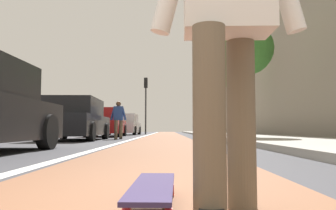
{
  "coord_description": "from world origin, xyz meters",
  "views": [
    {
      "loc": [
        -0.81,
        -0.15,
        0.38
      ],
      "look_at": [
        11.97,
        -0.15,
        1.3
      ],
      "focal_mm": 36.52,
      "sensor_mm": 36.0,
      "label": 1
    }
  ],
  "objects_px": {
    "skateboard": "(153,189)",
    "parked_car_far": "(107,123)",
    "parked_car_mid": "(76,120)",
    "street_tree_far": "(219,68)",
    "traffic_light": "(146,95)",
    "skater_person": "(227,9)",
    "pedestrian_distant": "(118,117)",
    "street_tree_mid": "(247,50)",
    "parked_car_end": "(125,125)"
  },
  "relations": [
    {
      "from": "skateboard",
      "to": "street_tree_far",
      "type": "relative_size",
      "value": 0.16
    },
    {
      "from": "skateboard",
      "to": "traffic_light",
      "type": "distance_m",
      "value": 25.24
    },
    {
      "from": "skater_person",
      "to": "parked_car_mid",
      "type": "relative_size",
      "value": 0.36
    },
    {
      "from": "skateboard",
      "to": "traffic_light",
      "type": "bearing_deg",
      "value": 3.86
    },
    {
      "from": "skater_person",
      "to": "pedestrian_distant",
      "type": "relative_size",
      "value": 1.1
    },
    {
      "from": "skater_person",
      "to": "parked_car_far",
      "type": "relative_size",
      "value": 0.36
    },
    {
      "from": "traffic_light",
      "to": "street_tree_far",
      "type": "xyz_separation_m",
      "value": [
        -6.84,
        -4.77,
        0.92
      ]
    },
    {
      "from": "skater_person",
      "to": "traffic_light",
      "type": "distance_m",
      "value": 25.33
    },
    {
      "from": "parked_car_far",
      "to": "street_tree_mid",
      "type": "height_order",
      "value": "street_tree_mid"
    },
    {
      "from": "street_tree_mid",
      "to": "skateboard",
      "type": "bearing_deg",
      "value": 164.61
    },
    {
      "from": "parked_car_mid",
      "to": "street_tree_far",
      "type": "relative_size",
      "value": 0.87
    },
    {
      "from": "skateboard",
      "to": "parked_car_far",
      "type": "xyz_separation_m",
      "value": [
        16.53,
        3.22,
        0.62
      ]
    },
    {
      "from": "skater_person",
      "to": "skateboard",
      "type": "bearing_deg",
      "value": 66.68
    },
    {
      "from": "parked_car_mid",
      "to": "pedestrian_distant",
      "type": "bearing_deg",
      "value": -47.08
    },
    {
      "from": "parked_car_far",
      "to": "traffic_light",
      "type": "bearing_deg",
      "value": -10.23
    },
    {
      "from": "skater_person",
      "to": "parked_car_end",
      "type": "xyz_separation_m",
      "value": [
        22.78,
        3.36,
        -0.24
      ]
    },
    {
      "from": "parked_car_mid",
      "to": "traffic_light",
      "type": "bearing_deg",
      "value": -6.07
    },
    {
      "from": "skater_person",
      "to": "street_tree_mid",
      "type": "relative_size",
      "value": 0.36
    },
    {
      "from": "parked_car_far",
      "to": "pedestrian_distant",
      "type": "bearing_deg",
      "value": -164.45
    },
    {
      "from": "skateboard",
      "to": "skater_person",
      "type": "height_order",
      "value": "skater_person"
    },
    {
      "from": "skateboard",
      "to": "pedestrian_distant",
      "type": "height_order",
      "value": "pedestrian_distant"
    },
    {
      "from": "skater_person",
      "to": "traffic_light",
      "type": "xyz_separation_m",
      "value": [
        25.16,
        2.03,
        2.12
      ]
    },
    {
      "from": "street_tree_far",
      "to": "pedestrian_distant",
      "type": "xyz_separation_m",
      "value": [
        -6.43,
        4.96,
        -3.13
      ]
    },
    {
      "from": "parked_car_mid",
      "to": "street_tree_far",
      "type": "height_order",
      "value": "street_tree_far"
    },
    {
      "from": "skateboard",
      "to": "traffic_light",
      "type": "relative_size",
      "value": 0.19
    },
    {
      "from": "skater_person",
      "to": "parked_car_far",
      "type": "bearing_deg",
      "value": 12.06
    },
    {
      "from": "traffic_light",
      "to": "skater_person",
      "type": "bearing_deg",
      "value": -175.38
    },
    {
      "from": "traffic_light",
      "to": "pedestrian_distant",
      "type": "bearing_deg",
      "value": 179.15
    },
    {
      "from": "skateboard",
      "to": "skater_person",
      "type": "distance_m",
      "value": 0.92
    },
    {
      "from": "parked_car_mid",
      "to": "parked_car_end",
      "type": "xyz_separation_m",
      "value": [
        12.15,
        -0.22,
        -0.01
      ]
    },
    {
      "from": "parked_car_far",
      "to": "parked_car_end",
      "type": "bearing_deg",
      "value": -1.91
    },
    {
      "from": "skateboard",
      "to": "street_tree_mid",
      "type": "height_order",
      "value": "street_tree_mid"
    },
    {
      "from": "parked_car_far",
      "to": "street_tree_far",
      "type": "distance_m",
      "value": 7.28
    },
    {
      "from": "skateboard",
      "to": "parked_car_end",
      "type": "xyz_separation_m",
      "value": [
        22.63,
        3.01,
        0.6
      ]
    },
    {
      "from": "parked_car_end",
      "to": "pedestrian_distant",
      "type": "relative_size",
      "value": 3.11
    },
    {
      "from": "pedestrian_distant",
      "to": "street_tree_mid",
      "type": "bearing_deg",
      "value": -96.29
    },
    {
      "from": "parked_car_far",
      "to": "pedestrian_distant",
      "type": "xyz_separation_m",
      "value": [
        -4.79,
        -1.33,
        0.13
      ]
    },
    {
      "from": "skater_person",
      "to": "traffic_light",
      "type": "relative_size",
      "value": 0.37
    },
    {
      "from": "street_tree_mid",
      "to": "pedestrian_distant",
      "type": "height_order",
      "value": "street_tree_mid"
    },
    {
      "from": "skater_person",
      "to": "parked_car_end",
      "type": "height_order",
      "value": "skater_person"
    },
    {
      "from": "traffic_light",
      "to": "street_tree_mid",
      "type": "distance_m",
      "value": 14.62
    },
    {
      "from": "street_tree_mid",
      "to": "street_tree_far",
      "type": "distance_m",
      "value": 7.0
    },
    {
      "from": "skater_person",
      "to": "traffic_light",
      "type": "bearing_deg",
      "value": 4.62
    },
    {
      "from": "parked_car_end",
      "to": "traffic_light",
      "type": "bearing_deg",
      "value": -29.15
    },
    {
      "from": "parked_car_mid",
      "to": "street_tree_mid",
      "type": "xyz_separation_m",
      "value": [
        0.71,
        -6.31,
        2.73
      ]
    },
    {
      "from": "parked_car_far",
      "to": "traffic_light",
      "type": "height_order",
      "value": "traffic_light"
    },
    {
      "from": "skater_person",
      "to": "pedestrian_distant",
      "type": "distance_m",
      "value": 12.1
    },
    {
      "from": "parked_car_mid",
      "to": "parked_car_far",
      "type": "relative_size",
      "value": 1.02
    },
    {
      "from": "skater_person",
      "to": "pedestrian_distant",
      "type": "height_order",
      "value": "skater_person"
    },
    {
      "from": "street_tree_mid",
      "to": "street_tree_far",
      "type": "bearing_deg",
      "value": 0.0
    }
  ]
}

